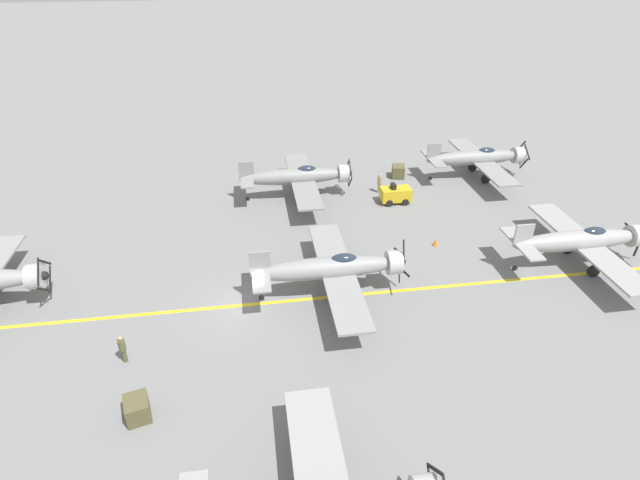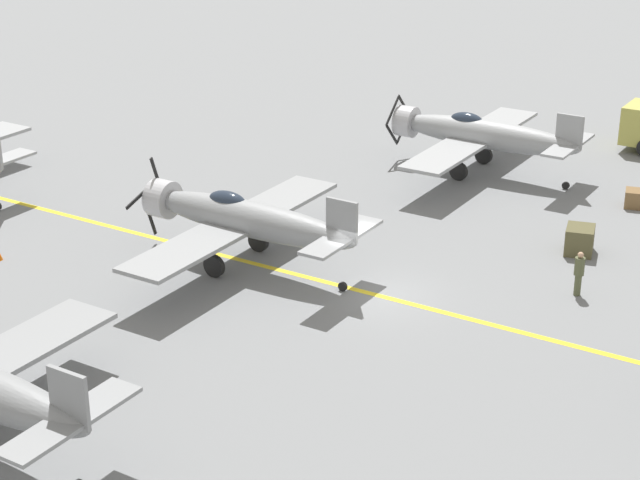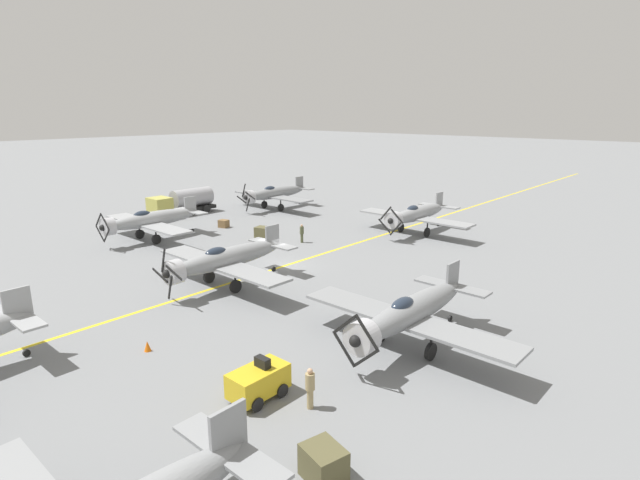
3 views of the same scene
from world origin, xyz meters
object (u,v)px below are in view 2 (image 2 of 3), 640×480
at_px(airplane_mid_right, 480,134).
at_px(ground_crew_inspecting, 579,272).
at_px(supply_crate_by_tanker, 634,198).
at_px(supply_crate_mid_lane, 580,240).
at_px(airplane_mid_center, 243,218).

height_order(airplane_mid_right, ground_crew_inspecting, airplane_mid_right).
height_order(ground_crew_inspecting, supply_crate_by_tanker, ground_crew_inspecting).
bearing_deg(ground_crew_inspecting, supply_crate_mid_lane, 18.37).
distance_m(ground_crew_inspecting, supply_crate_mid_lane, 4.20).
bearing_deg(supply_crate_by_tanker, supply_crate_mid_lane, 177.26).
xyz_separation_m(airplane_mid_center, supply_crate_by_tanker, (14.80, -11.19, -1.61)).
xyz_separation_m(ground_crew_inspecting, supply_crate_mid_lane, (3.97, 1.32, -0.40)).
xyz_separation_m(ground_crew_inspecting, supply_crate_by_tanker, (10.48, 1.01, -0.55)).
relative_size(airplane_mid_center, supply_crate_mid_lane, 9.00).
bearing_deg(airplane_mid_center, airplane_mid_right, 3.56).
relative_size(airplane_mid_center, ground_crew_inspecting, 6.88).
relative_size(airplane_mid_right, supply_crate_mid_lane, 9.00).
xyz_separation_m(airplane_mid_center, ground_crew_inspecting, (4.32, -12.20, -1.06)).
distance_m(airplane_mid_center, airplane_mid_right, 15.79).
height_order(airplane_mid_center, airplane_mid_right, airplane_mid_center).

